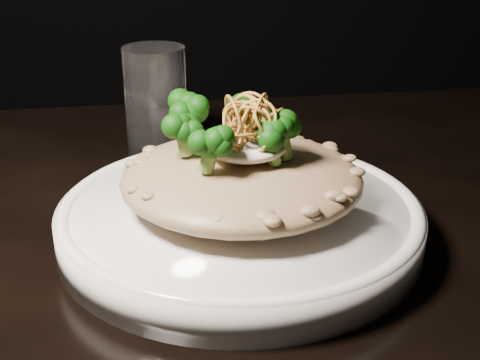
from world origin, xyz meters
TOP-DOWN VIEW (x-y plane):
  - table at (0.00, 0.00)m, footprint 1.10×0.80m
  - plate at (0.08, -0.02)m, footprint 0.31×0.31m
  - risotto at (0.08, -0.01)m, footprint 0.20×0.20m
  - broccoli at (0.08, -0.01)m, footprint 0.15×0.15m
  - cheese at (0.09, -0.02)m, footprint 0.07×0.07m
  - shallots at (0.09, -0.02)m, footprint 0.06×0.06m
  - drinking_glass at (0.02, 0.20)m, footprint 0.07×0.07m

SIDE VIEW (x-z plane):
  - table at x=0.00m, z-range 0.29..1.04m
  - plate at x=0.08m, z-range 0.75..0.78m
  - risotto at x=0.08m, z-range 0.78..0.83m
  - drinking_glass at x=0.02m, z-range 0.75..0.87m
  - cheese at x=0.09m, z-range 0.83..0.85m
  - broccoli at x=0.08m, z-range 0.83..0.88m
  - shallots at x=0.09m, z-range 0.85..0.89m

